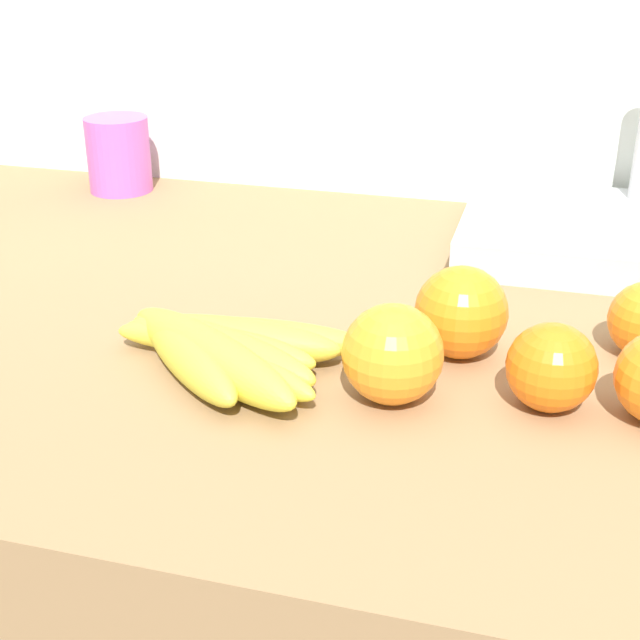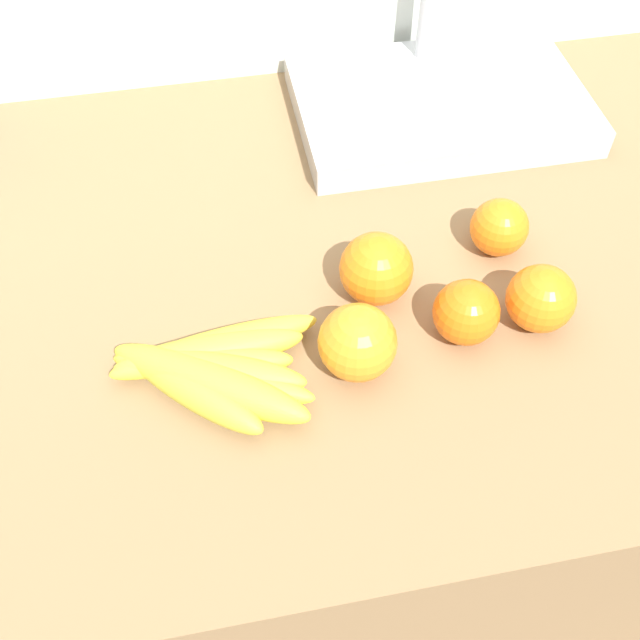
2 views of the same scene
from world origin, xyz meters
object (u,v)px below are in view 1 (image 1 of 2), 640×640
(orange_back_left, at_px, (393,354))
(orange_far_right, at_px, (551,367))
(orange_center, at_px, (461,312))
(banana_bunch, at_px, (218,349))
(mug, at_px, (119,154))
(sink_basin, at_px, (639,236))

(orange_back_left, distance_m, orange_far_right, 0.12)
(orange_far_right, bearing_deg, orange_center, 137.58)
(orange_center, xyz_separation_m, orange_back_left, (-0.04, -0.09, -0.00))
(banana_bunch, height_order, mug, mug)
(banana_bunch, distance_m, mug, 0.54)
(orange_back_left, bearing_deg, sink_basin, 62.60)
(orange_far_right, height_order, sink_basin, sink_basin)
(banana_bunch, height_order, sink_basin, sink_basin)
(orange_far_right, bearing_deg, mug, 143.17)
(orange_back_left, height_order, sink_basin, sink_basin)
(orange_back_left, distance_m, sink_basin, 0.43)
(banana_bunch, relative_size, mug, 2.25)
(banana_bunch, bearing_deg, sink_basin, 47.09)
(sink_basin, bearing_deg, banana_bunch, -132.91)
(orange_back_left, bearing_deg, orange_far_right, 9.61)
(orange_back_left, relative_size, orange_far_right, 1.14)
(banana_bunch, height_order, orange_far_right, orange_far_right)
(orange_center, distance_m, orange_back_left, 0.10)
(orange_center, bearing_deg, orange_far_right, -42.42)
(orange_back_left, bearing_deg, banana_bunch, 176.00)
(orange_center, height_order, mug, mug)
(banana_bunch, relative_size, orange_center, 2.78)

